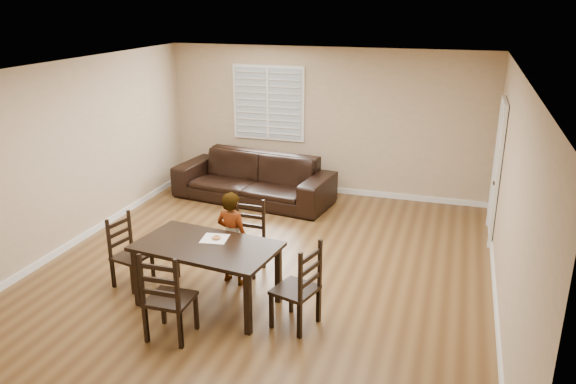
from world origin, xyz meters
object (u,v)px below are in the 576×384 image
object	(u,v)px
dining_table	(207,251)
donut	(216,237)
chair_left	(125,253)
chair_right	(305,291)
chair_far	(164,303)
child	(232,238)
chair_near	(249,237)
sofa	(253,178)

from	to	relation	value
dining_table	donut	bearing A→B (deg)	83.66
chair_left	chair_right	bearing A→B (deg)	-85.60
chair_left	donut	distance (m)	1.34
chair_far	child	world-z (taller)	child
chair_near	donut	xyz separation A→B (m)	(-0.08, -0.86, 0.35)
chair_left	donut	size ratio (longest dim) A/B	8.56
chair_right	donut	distance (m)	1.30
dining_table	chair_far	size ratio (longest dim) A/B	1.68
chair_left	chair_right	distance (m)	2.51
chair_near	chair_left	size ratio (longest dim) A/B	1.06
donut	dining_table	bearing A→B (deg)	-103.51
chair_near	child	bearing A→B (deg)	-93.56
chair_right	child	size ratio (longest dim) A/B	0.83
chair_right	child	distance (m)	1.41
chair_right	child	bearing A→B (deg)	-106.78
chair_right	child	xyz separation A→B (m)	(-1.17, 0.77, 0.16)
chair_far	chair_right	size ratio (longest dim) A/B	1.02
dining_table	child	xyz separation A→B (m)	(0.07, 0.60, -0.07)
chair_near	chair_left	bearing A→B (deg)	-144.86
chair_left	donut	xyz separation A→B (m)	(1.28, 0.02, 0.38)
chair_near	chair_far	bearing A→B (deg)	-94.03
child	sofa	world-z (taller)	child
chair_left	child	distance (m)	1.40
chair_near	chair_far	xyz separation A→B (m)	(-0.21, -1.92, 0.03)
chair_right	sofa	size ratio (longest dim) A/B	0.36
donut	sofa	distance (m)	3.56
chair_near	child	world-z (taller)	child
chair_near	chair_right	distance (m)	1.66
dining_table	donut	size ratio (longest dim) A/B	16.18
chair_far	child	distance (m)	1.49
chair_near	sofa	xyz separation A→B (m)	(-0.90, 2.58, -0.03)
chair_far	chair_left	distance (m)	1.55
chair_left	donut	world-z (taller)	chair_left
child	chair_right	bearing A→B (deg)	159.57
child	donut	xyz separation A→B (m)	(-0.03, -0.41, 0.18)
chair_far	donut	world-z (taller)	chair_far
dining_table	child	size ratio (longest dim) A/B	1.42
chair_left	sofa	size ratio (longest dim) A/B	0.32
dining_table	chair_far	xyz separation A→B (m)	(-0.09, -0.88, -0.21)
child	chair_near	bearing A→B (deg)	-82.95
dining_table	chair_near	distance (m)	1.08
child	donut	size ratio (longest dim) A/B	11.41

